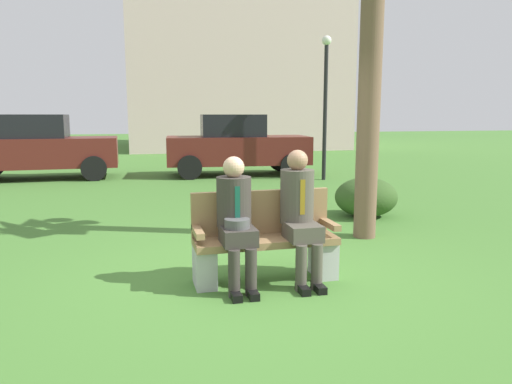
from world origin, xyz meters
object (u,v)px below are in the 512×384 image
object	(u,v)px
park_bench	(264,241)
parked_car_far	(237,145)
parked_car_near	(38,147)
building_backdrop	(229,14)
seated_man_left	(236,215)
street_lamp	(325,93)
shrub_near_bench	(366,197)
seated_man_right	(300,209)

from	to	relation	value
park_bench	parked_car_far	distance (m)	8.66
parked_car_near	building_backdrop	size ratio (longest dim) A/B	0.29
parked_car_far	building_backdrop	xyz separation A→B (m)	(2.22, 12.27, 5.96)
seated_man_left	building_backdrop	world-z (taller)	building_backdrop
seated_man_left	parked_car_near	xyz separation A→B (m)	(-3.38, 9.09, 0.13)
seated_man_left	street_lamp	bearing A→B (deg)	61.84
building_backdrop	shrub_near_bench	bearing A→B (deg)	-94.06
park_bench	parked_car_far	world-z (taller)	parked_car_far
park_bench	building_backdrop	world-z (taller)	building_backdrop
park_bench	seated_man_left	xyz separation A→B (m)	(-0.32, -0.13, 0.31)
seated_man_left	parked_car_near	bearing A→B (deg)	110.37
shrub_near_bench	parked_car_near	distance (m)	8.88
seated_man_left	seated_man_right	bearing A→B (deg)	0.97
shrub_near_bench	street_lamp	distance (m)	4.95
seated_man_left	building_backdrop	distance (m)	22.16
seated_man_left	parked_car_near	world-z (taller)	parked_car_near
seated_man_right	street_lamp	distance (m)	7.93
seated_man_right	building_backdrop	size ratio (longest dim) A/B	0.10
parked_car_far	street_lamp	distance (m)	2.86
street_lamp	building_backdrop	distance (m)	14.53
seated_man_right	seated_man_left	bearing A→B (deg)	-179.03
park_bench	seated_man_left	world-z (taller)	seated_man_left
building_backdrop	street_lamp	bearing A→B (deg)	-90.97
building_backdrop	parked_car_near	bearing A→B (deg)	-122.12
seated_man_right	shrub_near_bench	xyz separation A→B (m)	(2.10, 2.67, -0.41)
park_bench	seated_man_right	distance (m)	0.49
park_bench	street_lamp	world-z (taller)	street_lamp
parked_car_near	street_lamp	size ratio (longest dim) A/B	1.08
seated_man_right	park_bench	bearing A→B (deg)	160.50
seated_man_left	seated_man_right	xyz separation A→B (m)	(0.65, 0.01, 0.03)
seated_man_left	shrub_near_bench	distance (m)	3.86
park_bench	parked_car_near	world-z (taller)	parked_car_near
park_bench	seated_man_right	world-z (taller)	seated_man_right
shrub_near_bench	parked_car_near	world-z (taller)	parked_car_near
shrub_near_bench	building_backdrop	size ratio (longest dim) A/B	0.08
seated_man_right	street_lamp	world-z (taller)	street_lamp
park_bench	building_backdrop	bearing A→B (deg)	79.83
parked_car_far	building_backdrop	bearing A→B (deg)	79.73
parked_car_far	street_lamp	bearing A→B (deg)	-37.23
seated_man_left	street_lamp	distance (m)	8.23
shrub_near_bench	seated_man_right	bearing A→B (deg)	-128.21
street_lamp	parked_car_near	bearing A→B (deg)	164.75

